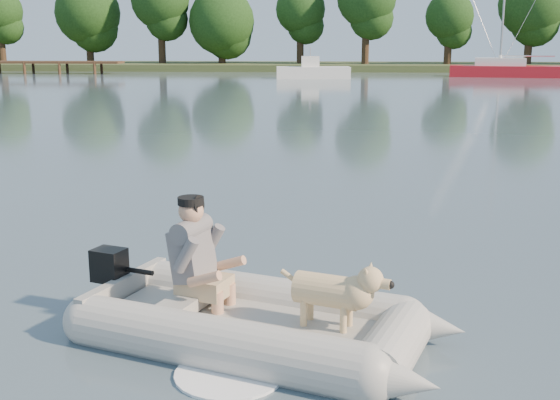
# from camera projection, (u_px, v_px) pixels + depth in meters

# --- Properties ---
(water) EXTENTS (160.00, 160.00, 0.00)m
(water) POSITION_uv_depth(u_px,v_px,m) (263.00, 323.00, 7.16)
(water) COLOR slate
(water) RESTS_ON ground
(shore_bank) EXTENTS (160.00, 12.00, 0.70)m
(shore_bank) POSITION_uv_depth(u_px,v_px,m) (325.00, 67.00, 67.37)
(shore_bank) COLOR #47512D
(shore_bank) RESTS_ON water
(dock) EXTENTS (18.00, 2.00, 1.04)m
(dock) POSITION_uv_depth(u_px,v_px,m) (17.00, 67.00, 59.45)
(dock) COLOR #4C331E
(dock) RESTS_ON water
(treeline) EXTENTS (71.02, 7.35, 9.27)m
(treeline) POSITION_uv_depth(u_px,v_px,m) (286.00, 10.00, 65.60)
(treeline) COLOR #332316
(treeline) RESTS_ON shore_bank
(dinghy) EXTENTS (5.99, 5.33, 1.43)m
(dinghy) POSITION_uv_depth(u_px,v_px,m) (258.00, 280.00, 6.60)
(dinghy) COLOR #A4A49F
(dinghy) RESTS_ON water
(man) EXTENTS (0.92, 0.85, 1.11)m
(man) POSITION_uv_depth(u_px,v_px,m) (194.00, 250.00, 6.89)
(man) COLOR slate
(man) RESTS_ON dinghy
(dog) EXTENTS (1.02, 0.64, 0.64)m
(dog) POSITION_uv_depth(u_px,v_px,m) (327.00, 296.00, 6.41)
(dog) COLOR tan
(dog) RESTS_ON dinghy
(outboard_motor) EXTENTS (0.50, 0.42, 0.81)m
(outboard_motor) POSITION_uv_depth(u_px,v_px,m) (110.00, 284.00, 7.34)
(outboard_motor) COLOR black
(outboard_motor) RESTS_ON dinghy
(motorboat) EXTENTS (5.75, 2.58, 2.37)m
(motorboat) POSITION_uv_depth(u_px,v_px,m) (313.00, 64.00, 51.69)
(motorboat) COLOR white
(motorboat) RESTS_ON water
(sailboat) EXTENTS (8.83, 4.04, 11.71)m
(sailboat) POSITION_uv_depth(u_px,v_px,m) (505.00, 70.00, 54.02)
(sailboat) COLOR #B1141D
(sailboat) RESTS_ON water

